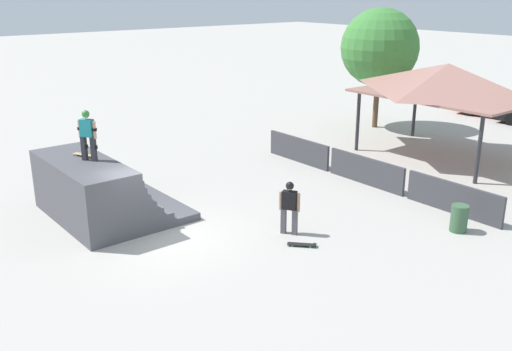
{
  "coord_description": "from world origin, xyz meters",
  "views": [
    {
      "loc": [
        14.13,
        -7.56,
        7.17
      ],
      "look_at": [
        -0.18,
        3.93,
        1.09
      ],
      "focal_mm": 40.0,
      "sensor_mm": 36.0,
      "label": 1
    }
  ],
  "objects": [
    {
      "name": "parked_car_red",
      "position": [
        -2.51,
        23.64,
        0.6
      ],
      "size": [
        4.58,
        2.37,
        1.27
      ],
      "rotation": [
        0.0,
        0.0,
        0.17
      ],
      "color": "red",
      "rests_on": "ground"
    },
    {
      "name": "skateboard_on_deck",
      "position": [
        -3.05,
        -0.85,
        2.04
      ],
      "size": [
        0.83,
        0.5,
        0.09
      ],
      "rotation": [
        0.0,
        0.0,
        0.4
      ],
      "color": "silver",
      "rests_on": "quarter_pipe_ramp"
    },
    {
      "name": "barrier_fence",
      "position": [
        0.66,
        8.62,
        0.53
      ],
      "size": [
        11.1,
        0.12,
        1.05
      ],
      "color": "#3D3D42",
      "rests_on": "ground"
    },
    {
      "name": "skater_on_deck",
      "position": [
        -2.54,
        -0.89,
        2.91
      ],
      "size": [
        0.65,
        0.51,
        1.61
      ],
      "rotation": [
        0.0,
        0.0,
        0.59
      ],
      "color": "#2D2D33",
      "rests_on": "quarter_pipe_ramp"
    },
    {
      "name": "quarter_pipe_ramp",
      "position": [
        -2.61,
        -0.76,
        0.86
      ],
      "size": [
        4.61,
        3.74,
        1.98
      ],
      "color": "#4C4C51",
      "rests_on": "ground"
    },
    {
      "name": "tree_far_back",
      "position": [
        -5.26,
        16.2,
        4.2
      ],
      "size": [
        4.02,
        4.02,
        6.22
      ],
      "color": "brown",
      "rests_on": "ground"
    },
    {
      "name": "ground_plane",
      "position": [
        0.0,
        0.0,
        0.0
      ],
      "size": [
        160.0,
        160.0,
        0.0
      ],
      "primitive_type": "plane",
      "color": "#ADA8A0"
    },
    {
      "name": "pavilion_shelter",
      "position": [
        0.24,
        14.07,
        3.39
      ],
      "size": [
        7.1,
        4.96,
        4.1
      ],
      "color": "#2D2D33",
      "rests_on": "ground"
    },
    {
      "name": "skateboard_on_ground",
      "position": [
        3.22,
        2.95,
        0.06
      ],
      "size": [
        0.76,
        0.72,
        0.09
      ],
      "rotation": [
        0.0,
        0.0,
        0.74
      ],
      "color": "green",
      "rests_on": "ground"
    },
    {
      "name": "bystander_walking",
      "position": [
        2.28,
        3.24,
        0.98
      ],
      "size": [
        0.61,
        0.44,
        1.67
      ],
      "rotation": [
        0.0,
        0.0,
        3.71
      ],
      "color": "#4C4C51",
      "rests_on": "ground"
    },
    {
      "name": "trash_bin",
      "position": [
        5.42,
        7.44,
        0.42
      ],
      "size": [
        0.52,
        0.52,
        0.85
      ],
      "primitive_type": "cylinder",
      "color": "#385B3D",
      "rests_on": "ground"
    }
  ]
}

